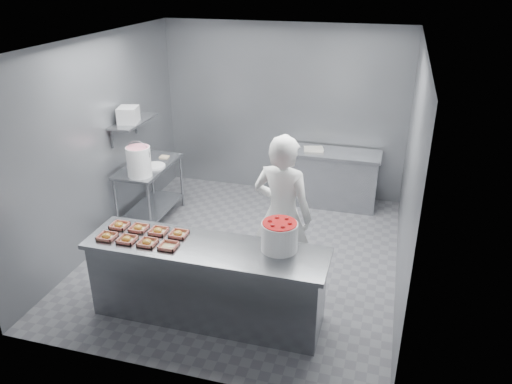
{
  "coord_description": "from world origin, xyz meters",
  "views": [
    {
      "loc": [
        1.73,
        -5.55,
        3.59
      ],
      "look_at": [
        0.23,
        -0.2,
        1.05
      ],
      "focal_mm": 35.0,
      "sensor_mm": 36.0,
      "label": 1
    }
  ],
  "objects_px": {
    "tray_3": "(169,246)",
    "glaze_bucket": "(139,161)",
    "back_counter": "(331,178)",
    "tray_0": "(107,236)",
    "tray_6": "(158,231)",
    "tray_7": "(179,234)",
    "tray_5": "(139,228)",
    "strawberry_tub": "(279,235)",
    "tray_2": "(147,242)",
    "service_counter": "(207,282)",
    "tray_1": "(127,239)",
    "worker": "(282,215)",
    "appliance": "(128,115)",
    "prep_table": "(150,184)",
    "tray_4": "(119,225)"
  },
  "relations": [
    {
      "from": "tray_5",
      "to": "tray_7",
      "type": "height_order",
      "value": "same"
    },
    {
      "from": "tray_0",
      "to": "appliance",
      "type": "xyz_separation_m",
      "value": [
        -0.74,
        1.97,
        0.75
      ]
    },
    {
      "from": "tray_3",
      "to": "glaze_bucket",
      "type": "bearing_deg",
      "value": 125.69
    },
    {
      "from": "tray_7",
      "to": "tray_1",
      "type": "bearing_deg",
      "value": -151.47
    },
    {
      "from": "tray_1",
      "to": "tray_5",
      "type": "height_order",
      "value": "same"
    },
    {
      "from": "service_counter",
      "to": "tray_2",
      "type": "xyz_separation_m",
      "value": [
        -0.6,
        -0.13,
        0.47
      ]
    },
    {
      "from": "service_counter",
      "to": "tray_7",
      "type": "xyz_separation_m",
      "value": [
        -0.36,
        0.13,
        0.47
      ]
    },
    {
      "from": "tray_6",
      "to": "back_counter",
      "type": "bearing_deg",
      "value": 64.29
    },
    {
      "from": "tray_4",
      "to": "tray_5",
      "type": "xyz_separation_m",
      "value": [
        0.24,
        0.0,
        0.0
      ]
    },
    {
      "from": "tray_3",
      "to": "service_counter",
      "type": "bearing_deg",
      "value": 19.96
    },
    {
      "from": "glaze_bucket",
      "to": "back_counter",
      "type": "bearing_deg",
      "value": 34.58
    },
    {
      "from": "service_counter",
      "to": "tray_5",
      "type": "relative_size",
      "value": 13.88
    },
    {
      "from": "back_counter",
      "to": "tray_0",
      "type": "bearing_deg",
      "value": -120.39
    },
    {
      "from": "tray_0",
      "to": "glaze_bucket",
      "type": "bearing_deg",
      "value": 106.07
    },
    {
      "from": "prep_table",
      "to": "appliance",
      "type": "xyz_separation_m",
      "value": [
        -0.17,
        -0.11,
        1.08
      ]
    },
    {
      "from": "tray_7",
      "to": "glaze_bucket",
      "type": "xyz_separation_m",
      "value": [
        -1.2,
        1.42,
        0.2
      ]
    },
    {
      "from": "tray_5",
      "to": "strawberry_tub",
      "type": "xyz_separation_m",
      "value": [
        1.6,
        0.02,
        0.14
      ]
    },
    {
      "from": "back_counter",
      "to": "tray_3",
      "type": "bearing_deg",
      "value": -110.43
    },
    {
      "from": "tray_5",
      "to": "tray_6",
      "type": "relative_size",
      "value": 1.0
    },
    {
      "from": "tray_3",
      "to": "glaze_bucket",
      "type": "distance_m",
      "value": 2.08
    },
    {
      "from": "tray_6",
      "to": "tray_7",
      "type": "xyz_separation_m",
      "value": [
        0.24,
        0.0,
        0.0
      ]
    },
    {
      "from": "tray_3",
      "to": "worker",
      "type": "xyz_separation_m",
      "value": [
        1.01,
        0.9,
        0.05
      ]
    },
    {
      "from": "tray_5",
      "to": "strawberry_tub",
      "type": "relative_size",
      "value": 0.5
    },
    {
      "from": "tray_7",
      "to": "glaze_bucket",
      "type": "bearing_deg",
      "value": 130.3
    },
    {
      "from": "worker",
      "to": "appliance",
      "type": "distance_m",
      "value": 2.78
    },
    {
      "from": "prep_table",
      "to": "strawberry_tub",
      "type": "bearing_deg",
      "value": -36.77
    },
    {
      "from": "tray_4",
      "to": "strawberry_tub",
      "type": "distance_m",
      "value": 1.85
    },
    {
      "from": "worker",
      "to": "strawberry_tub",
      "type": "bearing_deg",
      "value": 110.62
    },
    {
      "from": "service_counter",
      "to": "appliance",
      "type": "distance_m",
      "value": 2.86
    },
    {
      "from": "tray_3",
      "to": "tray_4",
      "type": "bearing_deg",
      "value": 160.15
    },
    {
      "from": "tray_1",
      "to": "tray_7",
      "type": "height_order",
      "value": "same"
    },
    {
      "from": "tray_1",
      "to": "tray_3",
      "type": "bearing_deg",
      "value": 0.0
    },
    {
      "from": "back_counter",
      "to": "tray_0",
      "type": "distance_m",
      "value": 3.95
    },
    {
      "from": "glaze_bucket",
      "to": "tray_0",
      "type": "bearing_deg",
      "value": -73.93
    },
    {
      "from": "prep_table",
      "to": "tray_5",
      "type": "relative_size",
      "value": 6.4
    },
    {
      "from": "tray_2",
      "to": "back_counter",
      "type": "bearing_deg",
      "value": 66.04
    },
    {
      "from": "tray_2",
      "to": "service_counter",
      "type": "bearing_deg",
      "value": 12.22
    },
    {
      "from": "tray_3",
      "to": "strawberry_tub",
      "type": "bearing_deg",
      "value": 14.09
    },
    {
      "from": "tray_6",
      "to": "glaze_bucket",
      "type": "distance_m",
      "value": 1.73
    },
    {
      "from": "appliance",
      "to": "glaze_bucket",
      "type": "bearing_deg",
      "value": -62.29
    },
    {
      "from": "glaze_bucket",
      "to": "tray_1",
      "type": "bearing_deg",
      "value": -66.69
    },
    {
      "from": "tray_6",
      "to": "tray_7",
      "type": "relative_size",
      "value": 1.0
    },
    {
      "from": "strawberry_tub",
      "to": "tray_3",
      "type": "bearing_deg",
      "value": -165.91
    },
    {
      "from": "service_counter",
      "to": "appliance",
      "type": "bearing_deg",
      "value": 134.75
    },
    {
      "from": "tray_1",
      "to": "tray_2",
      "type": "bearing_deg",
      "value": 0.0
    },
    {
      "from": "tray_2",
      "to": "tray_3",
      "type": "relative_size",
      "value": 1.0
    },
    {
      "from": "tray_2",
      "to": "worker",
      "type": "distance_m",
      "value": 1.54
    },
    {
      "from": "worker",
      "to": "strawberry_tub",
      "type": "relative_size",
      "value": 5.14
    },
    {
      "from": "prep_table",
      "to": "tray_1",
      "type": "relative_size",
      "value": 6.4
    },
    {
      "from": "tray_3",
      "to": "tray_7",
      "type": "relative_size",
      "value": 1.0
    }
  ]
}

